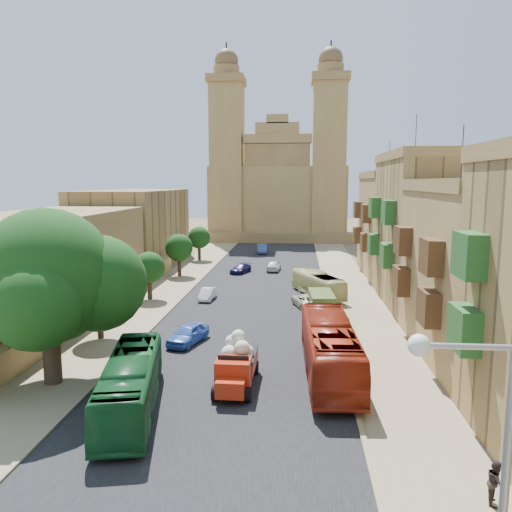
% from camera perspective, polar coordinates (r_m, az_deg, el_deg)
% --- Properties ---
extents(ground, '(260.00, 260.00, 0.00)m').
position_cam_1_polar(ground, '(24.53, -5.45, -18.51)').
color(ground, brown).
extents(road_surface, '(14.00, 140.00, 0.01)m').
position_cam_1_polar(road_surface, '(52.82, 0.37, -3.65)').
color(road_surface, black).
rests_on(road_surface, ground).
extents(sidewalk_east, '(5.00, 140.00, 0.01)m').
position_cam_1_polar(sidewalk_east, '(52.95, 10.70, -3.77)').
color(sidewalk_east, '#7F7053').
rests_on(sidewalk_east, ground).
extents(sidewalk_west, '(5.00, 140.00, 0.01)m').
position_cam_1_polar(sidewalk_west, '(54.38, -9.68, -3.42)').
color(sidewalk_west, '#7F7053').
rests_on(sidewalk_west, ground).
extents(kerb_east, '(0.25, 140.00, 0.12)m').
position_cam_1_polar(kerb_east, '(52.74, 7.99, -3.69)').
color(kerb_east, '#7F7053').
rests_on(kerb_east, ground).
extents(kerb_west, '(0.25, 140.00, 0.12)m').
position_cam_1_polar(kerb_west, '(53.80, -7.10, -3.43)').
color(kerb_west, '#7F7053').
rests_on(kerb_west, ground).
extents(townhouse_b, '(9.00, 14.00, 14.90)m').
position_cam_1_polar(townhouse_b, '(35.02, 24.67, -1.26)').
color(townhouse_b, olive).
rests_on(townhouse_b, ground).
extents(townhouse_c, '(9.00, 14.00, 17.40)m').
position_cam_1_polar(townhouse_c, '(48.17, 19.19, 3.01)').
color(townhouse_c, olive).
rests_on(townhouse_c, ground).
extents(townhouse_d, '(9.00, 14.00, 15.90)m').
position_cam_1_polar(townhouse_d, '(61.84, 15.99, 3.57)').
color(townhouse_d, olive).
rests_on(townhouse_d, ground).
extents(west_wall, '(1.00, 40.00, 1.80)m').
position_cam_1_polar(west_wall, '(45.82, -16.50, -4.75)').
color(west_wall, olive).
rests_on(west_wall, ground).
extents(west_building_low, '(10.00, 28.00, 8.40)m').
position_cam_1_polar(west_building_low, '(45.75, -24.01, -0.94)').
color(west_building_low, brown).
rests_on(west_building_low, ground).
extents(west_building_mid, '(10.00, 22.00, 10.00)m').
position_cam_1_polar(west_building_mid, '(69.37, -13.70, 3.20)').
color(west_building_mid, olive).
rests_on(west_building_mid, ground).
extents(church, '(28.00, 22.50, 36.30)m').
position_cam_1_polar(church, '(100.19, 2.58, 7.57)').
color(church, olive).
rests_on(church, ground).
extents(ficus_tree, '(9.77, 8.98, 9.77)m').
position_cam_1_polar(ficus_tree, '(29.32, -22.59, -2.68)').
color(ficus_tree, '#332519').
rests_on(ficus_tree, ground).
extents(street_tree_a, '(3.55, 3.55, 5.46)m').
position_cam_1_polar(street_tree_a, '(37.07, -17.55, -3.52)').
color(street_tree_a, '#332519').
rests_on(street_tree_a, ground).
extents(street_tree_b, '(2.98, 2.98, 4.58)m').
position_cam_1_polar(street_tree_b, '(48.28, -12.12, -1.30)').
color(street_tree_b, '#332519').
rests_on(street_tree_b, ground).
extents(street_tree_c, '(3.26, 3.26, 5.01)m').
position_cam_1_polar(street_tree_c, '(59.68, -8.78, 0.92)').
color(street_tree_c, '#332519').
rests_on(street_tree_c, ground).
extents(street_tree_d, '(3.14, 3.14, 4.83)m').
position_cam_1_polar(street_tree_d, '(71.33, -6.52, 2.09)').
color(street_tree_d, '#332519').
rests_on(street_tree_d, ground).
extents(streetlamp, '(2.11, 0.44, 8.22)m').
position_cam_1_polar(streetlamp, '(11.77, 24.25, -22.53)').
color(streetlamp, gray).
rests_on(streetlamp, ground).
extents(red_truck, '(2.09, 5.12, 2.97)m').
position_cam_1_polar(red_truck, '(27.83, -2.26, -12.17)').
color(red_truck, '#A6220C').
rests_on(red_truck, ground).
extents(olive_pickup, '(2.29, 4.56, 1.83)m').
position_cam_1_polar(olive_pickup, '(42.77, 7.48, -5.41)').
color(olive_pickup, '#415620').
rests_on(olive_pickup, ground).
extents(bus_green_north, '(4.21, 10.07, 2.73)m').
position_cam_1_polar(bus_green_north, '(25.80, -14.13, -13.99)').
color(bus_green_north, '#165426').
rests_on(bus_green_north, ground).
extents(bus_red_east, '(3.13, 11.60, 3.20)m').
position_cam_1_polar(bus_red_east, '(29.51, 8.41, -10.42)').
color(bus_red_east, maroon).
rests_on(bus_red_east, ground).
extents(bus_cream_east, '(5.23, 8.55, 2.36)m').
position_cam_1_polar(bus_cream_east, '(49.14, 7.07, -3.24)').
color(bus_cream_east, beige).
rests_on(bus_cream_east, ground).
extents(car_blue_a, '(2.71, 4.31, 1.37)m').
position_cam_1_polar(car_blue_a, '(35.27, -7.77, -8.80)').
color(car_blue_a, blue).
rests_on(car_blue_a, ground).
extents(car_white_a, '(1.31, 3.34, 1.08)m').
position_cam_1_polar(car_white_a, '(47.70, -5.59, -4.36)').
color(car_white_a, white).
rests_on(car_white_a, ground).
extents(car_cream, '(3.23, 4.80, 1.22)m').
position_cam_1_polar(car_cream, '(44.89, 5.84, -5.09)').
color(car_cream, beige).
rests_on(car_cream, ground).
extents(car_dkblue, '(2.72, 4.06, 1.09)m').
position_cam_1_polar(car_dkblue, '(61.25, -1.76, -1.45)').
color(car_dkblue, '#151342').
rests_on(car_dkblue, ground).
extents(car_white_b, '(1.87, 3.91, 1.29)m').
position_cam_1_polar(car_white_b, '(62.76, 2.04, -1.11)').
color(car_white_b, silver).
rests_on(car_white_b, ground).
extents(car_blue_b, '(1.86, 4.43, 1.42)m').
position_cam_1_polar(car_blue_b, '(77.98, 0.70, 0.83)').
color(car_blue_b, '#385192').
rests_on(car_blue_b, ground).
extents(pedestrian_a, '(0.72, 0.53, 1.83)m').
position_cam_1_polar(pedestrian_a, '(35.56, 10.34, -8.33)').
color(pedestrian_a, '#2E2C2F').
rests_on(pedestrian_a, ground).
extents(pedestrian_b, '(0.79, 0.91, 1.59)m').
position_cam_1_polar(pedestrian_b, '(20.74, 25.73, -22.27)').
color(pedestrian_b, black).
rests_on(pedestrian_b, ground).
extents(pedestrian_c, '(0.86, 1.21, 1.90)m').
position_cam_1_polar(pedestrian_c, '(33.31, 10.73, -9.44)').
color(pedestrian_c, '#383742').
rests_on(pedestrian_c, ground).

